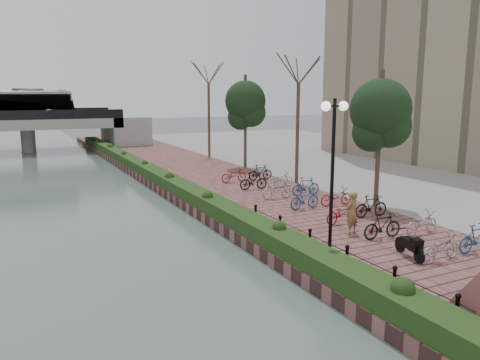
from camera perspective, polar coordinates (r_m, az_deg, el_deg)
ground at (r=12.47m, az=16.58°, el=-18.00°), size 220.00×220.00×0.00m
promenade at (r=28.52m, az=-1.54°, el=-0.97°), size 8.00×75.00×0.50m
inland_pavement at (r=37.98m, az=20.96°, el=1.19°), size 24.00×75.00×0.50m
hedge at (r=29.54m, az=-9.59°, el=0.37°), size 1.10×56.00×0.60m
chain_fence at (r=14.33m, az=15.45°, el=-10.39°), size 0.10×14.10×0.70m
lamppost at (r=15.72m, az=11.31°, el=4.30°), size 1.02×0.32×5.22m
motorcycle at (r=16.62m, az=19.98°, el=-7.43°), size 0.76×1.46×0.87m
pedestrian at (r=18.66m, az=13.50°, el=-3.91°), size 0.69×0.54×1.67m
bicycle_parking at (r=22.75m, az=9.84°, el=-2.15°), size 2.40×17.32×1.00m
street_trees at (r=25.97m, az=11.04°, el=5.40°), size 3.20×37.12×6.80m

